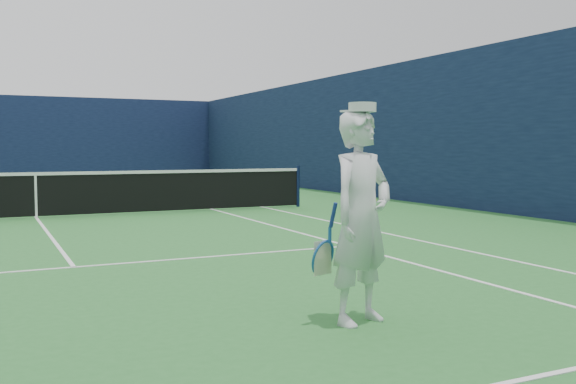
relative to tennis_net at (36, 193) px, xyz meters
name	(u,v)px	position (x,y,z in m)	size (l,w,h in m)	color
ground	(36,218)	(0.00, 0.00, -0.55)	(80.00, 80.00, 0.00)	#2A6F2E
court_markings	(36,218)	(0.00, 0.00, -0.55)	(11.03, 23.83, 0.01)	white
windscreen_fence	(34,126)	(0.00, 0.00, 1.45)	(20.12, 36.12, 4.00)	#0F183A
tennis_net	(36,193)	(0.00, 0.00, 0.00)	(12.88, 0.09, 1.07)	#141E4C
tennis_player	(361,216)	(1.96, -10.21, 0.39)	(0.88, 0.64, 1.94)	white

